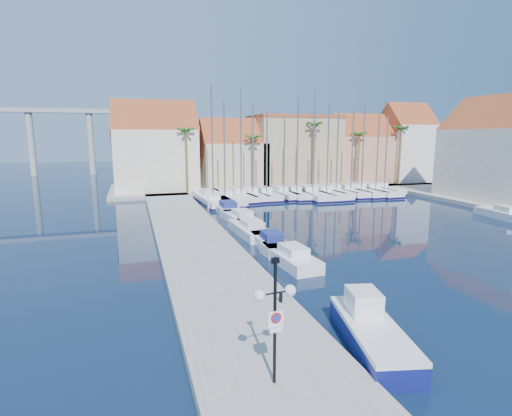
# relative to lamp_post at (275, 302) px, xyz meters

# --- Properties ---
(ground) EXTENTS (260.00, 260.00, 0.00)m
(ground) POSITION_rel_lamp_post_xyz_m (9.36, 4.29, -3.39)
(ground) COLOR black
(ground) RESTS_ON ground
(quay_west) EXTENTS (6.00, 77.00, 0.50)m
(quay_west) POSITION_rel_lamp_post_xyz_m (0.36, 17.79, -3.14)
(quay_west) COLOR gray
(quay_west) RESTS_ON ground
(shore_north) EXTENTS (54.00, 16.00, 0.50)m
(shore_north) POSITION_rel_lamp_post_xyz_m (19.36, 52.29, -3.14)
(shore_north) COLOR gray
(shore_north) RESTS_ON ground
(lamp_post) EXTENTS (1.49, 0.51, 4.41)m
(lamp_post) POSITION_rel_lamp_post_xyz_m (0.00, 0.00, 0.00)
(lamp_post) COLOR black
(lamp_post) RESTS_ON quay_west
(bollard) EXTENTS (0.18, 0.18, 0.46)m
(bollard) POSITION_rel_lamp_post_xyz_m (2.57, 6.13, -2.66)
(bollard) COLOR black
(bollard) RESTS_ON quay_west
(fishing_boat) EXTENTS (3.25, 6.23, 2.08)m
(fishing_boat) POSITION_rel_lamp_post_xyz_m (4.94, 1.84, -2.70)
(fishing_boat) COLOR navy
(fishing_boat) RESTS_ON ground
(motorboat_west_0) EXTENTS (2.48, 6.39, 1.40)m
(motorboat_west_0) POSITION_rel_lamp_post_xyz_m (5.90, 13.16, -2.89)
(motorboat_west_0) COLOR white
(motorboat_west_0) RESTS_ON ground
(motorboat_west_1) EXTENTS (2.18, 6.09, 1.40)m
(motorboat_west_1) POSITION_rel_lamp_post_xyz_m (5.86, 17.19, -2.89)
(motorboat_west_1) COLOR white
(motorboat_west_1) RESTS_ON ground
(motorboat_west_2) EXTENTS (2.50, 6.94, 1.40)m
(motorboat_west_2) POSITION_rel_lamp_post_xyz_m (5.57, 21.72, -2.89)
(motorboat_west_2) COLOR white
(motorboat_west_2) RESTS_ON ground
(motorboat_west_3) EXTENTS (2.79, 6.89, 1.40)m
(motorboat_west_3) POSITION_rel_lamp_post_xyz_m (6.02, 26.73, -2.89)
(motorboat_west_3) COLOR white
(motorboat_west_3) RESTS_ON ground
(motorboat_west_4) EXTENTS (2.29, 6.95, 1.40)m
(motorboat_west_4) POSITION_rel_lamp_post_xyz_m (5.97, 32.42, -2.89)
(motorboat_west_4) COLOR white
(motorboat_west_4) RESTS_ON ground
(motorboat_west_5) EXTENTS (2.40, 6.56, 1.40)m
(motorboat_west_5) POSITION_rel_lamp_post_xyz_m (5.38, 37.69, -2.89)
(motorboat_west_5) COLOR white
(motorboat_west_5) RESTS_ON ground
(motorboat_west_6) EXTENTS (2.47, 7.29, 1.40)m
(motorboat_west_6) POSITION_rel_lamp_post_xyz_m (5.85, 43.17, -2.89)
(motorboat_west_6) COLOR white
(motorboat_west_6) RESTS_ON ground
(motorboat_east_1) EXTENTS (2.50, 6.15, 1.40)m
(motorboat_east_1) POSITION_rel_lamp_post_xyz_m (33.35, 20.58, -2.89)
(motorboat_east_1) COLOR white
(motorboat_east_1) RESTS_ON ground
(sailboat_0) EXTENTS (3.78, 12.15, 14.93)m
(sailboat_0) POSITION_rel_lamp_post_xyz_m (5.62, 39.44, -2.81)
(sailboat_0) COLOR white
(sailboat_0) RESTS_ON ground
(sailboat_1) EXTENTS (3.59, 11.40, 12.93)m
(sailboat_1) POSITION_rel_lamp_post_xyz_m (7.26, 39.73, -2.82)
(sailboat_1) COLOR white
(sailboat_1) RESTS_ON ground
(sailboat_2) EXTENTS (2.96, 9.08, 14.87)m
(sailboat_2) POSITION_rel_lamp_post_xyz_m (9.74, 40.60, -2.75)
(sailboat_2) COLOR white
(sailboat_2) RESTS_ON ground
(sailboat_3) EXTENTS (3.08, 8.99, 12.76)m
(sailboat_3) POSITION_rel_lamp_post_xyz_m (11.41, 40.78, -2.78)
(sailboat_3) COLOR white
(sailboat_3) RESTS_ON ground
(sailboat_4) EXTENTS (2.46, 8.32, 11.98)m
(sailboat_4) POSITION_rel_lamp_post_xyz_m (13.39, 40.56, -2.78)
(sailboat_4) COLOR white
(sailboat_4) RESTS_ON ground
(sailboat_5) EXTENTS (2.80, 8.26, 11.27)m
(sailboat_5) POSITION_rel_lamp_post_xyz_m (15.99, 40.78, -2.79)
(sailboat_5) COLOR white
(sailboat_5) RESTS_ON ground
(sailboat_6) EXTENTS (2.97, 8.90, 13.69)m
(sailboat_6) POSITION_rel_lamp_post_xyz_m (17.85, 40.41, -2.77)
(sailboat_6) COLOR white
(sailboat_6) RESTS_ON ground
(sailboat_7) EXTENTS (3.36, 11.42, 14.73)m
(sailboat_7) POSITION_rel_lamp_post_xyz_m (19.96, 39.91, -2.80)
(sailboat_7) COLOR white
(sailboat_7) RESTS_ON ground
(sailboat_8) EXTENTS (3.49, 11.26, 12.75)m
(sailboat_8) POSITION_rel_lamp_post_xyz_m (22.04, 39.77, -2.82)
(sailboat_8) COLOR white
(sailboat_8) RESTS_ON ground
(sailboat_9) EXTENTS (2.96, 9.50, 11.81)m
(sailboat_9) POSITION_rel_lamp_post_xyz_m (24.03, 40.56, -2.81)
(sailboat_9) COLOR white
(sailboat_9) RESTS_ON ground
(sailboat_10) EXTENTS (2.94, 9.85, 12.31)m
(sailboat_10) POSITION_rel_lamp_post_xyz_m (26.27, 40.22, -2.81)
(sailboat_10) COLOR white
(sailboat_10) RESTS_ON ground
(sailboat_11) EXTENTS (3.33, 11.16, 13.21)m
(sailboat_11) POSITION_rel_lamp_post_xyz_m (28.12, 40.51, -2.82)
(sailboat_11) COLOR white
(sailboat_11) RESTS_ON ground
(sailboat_12) EXTENTS (3.08, 11.03, 12.67)m
(sailboat_12) POSITION_rel_lamp_post_xyz_m (30.32, 40.08, -2.82)
(sailboat_12) COLOR white
(sailboat_12) RESTS_ON ground
(sailboat_13) EXTENTS (2.88, 8.50, 11.43)m
(sailboat_13) POSITION_rel_lamp_post_xyz_m (32.19, 40.53, -2.80)
(sailboat_13) COLOR white
(sailboat_13) RESTS_ON ground
(building_0) EXTENTS (12.30, 9.00, 13.50)m
(building_0) POSITION_rel_lamp_post_xyz_m (-0.64, 51.29, 3.13)
(building_0) COLOR beige
(building_0) RESTS_ON shore_north
(building_1) EXTENTS (10.30, 8.00, 11.00)m
(building_1) POSITION_rel_lamp_post_xyz_m (11.36, 51.29, 1.90)
(building_1) COLOR tan
(building_1) RESTS_ON shore_north
(building_2) EXTENTS (14.20, 10.20, 11.50)m
(building_2) POSITION_rel_lamp_post_xyz_m (22.36, 52.29, 2.86)
(building_2) COLOR #9A7F5F
(building_2) RESTS_ON shore_north
(building_3) EXTENTS (10.30, 8.00, 12.00)m
(building_3) POSITION_rel_lamp_post_xyz_m (34.36, 51.29, 2.46)
(building_3) COLOR tan
(building_3) RESTS_ON shore_north
(building_4) EXTENTS (8.30, 8.00, 14.00)m
(building_4) POSITION_rel_lamp_post_xyz_m (43.36, 50.29, 3.57)
(building_4) COLOR silver
(building_4) RESTS_ON shore_north
(building_6) EXTENTS (9.00, 14.30, 13.50)m
(building_6) POSITION_rel_lamp_post_xyz_m (41.36, 28.29, 3.13)
(building_6) COLOR beige
(building_6) RESTS_ON shore_east
(palm_0) EXTENTS (2.60, 2.60, 10.15)m
(palm_0) POSITION_rel_lamp_post_xyz_m (3.36, 46.29, 5.68)
(palm_0) COLOR brown
(palm_0) RESTS_ON shore_north
(palm_1) EXTENTS (2.60, 2.60, 9.15)m
(palm_1) POSITION_rel_lamp_post_xyz_m (13.36, 46.29, 4.74)
(palm_1) COLOR brown
(palm_1) RESTS_ON shore_north
(palm_2) EXTENTS (2.60, 2.60, 11.15)m
(palm_2) POSITION_rel_lamp_post_xyz_m (23.36, 46.29, 6.62)
(palm_2) COLOR brown
(palm_2) RESTS_ON shore_north
(palm_3) EXTENTS (2.60, 2.60, 9.65)m
(palm_3) POSITION_rel_lamp_post_xyz_m (31.36, 46.29, 5.21)
(palm_3) COLOR brown
(palm_3) RESTS_ON shore_north
(palm_4) EXTENTS (2.60, 2.60, 10.65)m
(palm_4) POSITION_rel_lamp_post_xyz_m (39.36, 46.29, 6.15)
(palm_4) COLOR brown
(palm_4) RESTS_ON shore_north
(viaduct) EXTENTS (48.00, 2.20, 14.45)m
(viaduct) POSITION_rel_lamp_post_xyz_m (-29.71, 86.29, 6.85)
(viaduct) COLOR #9E9E99
(viaduct) RESTS_ON ground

